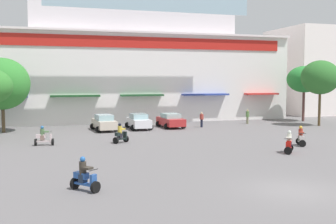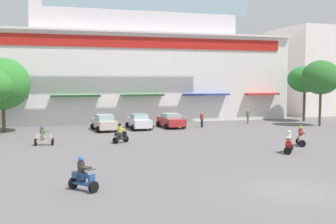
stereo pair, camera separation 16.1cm
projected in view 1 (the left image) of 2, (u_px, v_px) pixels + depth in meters
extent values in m
plane|color=slate|center=(193.00, 146.00, 30.80)|extent=(128.00, 128.00, 0.00)
cube|color=white|center=(131.00, 79.00, 52.20)|extent=(37.84, 11.66, 10.19)
cube|color=white|center=(130.00, 4.00, 52.01)|extent=(24.32, 10.50, 8.69)
cube|color=red|center=(141.00, 42.00, 46.25)|extent=(34.81, 0.12, 1.25)
cube|color=silver|center=(141.00, 32.00, 46.12)|extent=(37.84, 0.70, 0.24)
cube|color=#30723A|center=(75.00, 96.00, 44.12)|extent=(5.24, 1.10, 0.20)
cube|color=#337340|center=(142.00, 95.00, 46.23)|extent=(4.86, 1.10, 0.20)
cube|color=#2C4094|center=(206.00, 94.00, 48.44)|extent=(5.66, 1.10, 0.20)
cube|color=red|center=(262.00, 94.00, 50.57)|extent=(4.26, 1.10, 0.20)
cube|color=#99B7C6|center=(152.00, 2.00, 41.53)|extent=(21.40, 0.08, 1.74)
cube|color=white|center=(317.00, 72.00, 60.74)|extent=(12.13, 10.81, 12.33)
cylinder|color=brown|center=(3.00, 118.00, 38.47)|extent=(0.31, 0.31, 2.82)
ellipsoid|color=#338231|center=(2.00, 84.00, 38.22)|extent=(5.06, 5.16, 4.84)
cylinder|color=brown|center=(303.00, 106.00, 49.03)|extent=(0.31, 0.31, 3.62)
ellipsoid|color=#2A8335|center=(304.00, 79.00, 48.78)|extent=(4.00, 4.23, 3.16)
cylinder|color=brown|center=(319.00, 108.00, 44.06)|extent=(0.27, 0.27, 3.76)
ellipsoid|color=#2E6C2B|center=(320.00, 77.00, 43.80)|extent=(4.18, 3.72, 3.63)
cube|color=beige|center=(104.00, 124.00, 40.05)|extent=(2.04, 4.44, 0.78)
cube|color=#90B4BD|center=(104.00, 117.00, 40.00)|extent=(1.63, 2.27, 0.52)
cylinder|color=black|center=(93.00, 126.00, 41.02)|extent=(0.61, 0.21, 0.60)
cylinder|color=black|center=(110.00, 126.00, 41.63)|extent=(0.61, 0.21, 0.60)
cylinder|color=black|center=(98.00, 129.00, 38.53)|extent=(0.61, 0.21, 0.60)
cylinder|color=black|center=(116.00, 129.00, 39.14)|extent=(0.61, 0.21, 0.60)
cube|color=white|center=(139.00, 122.00, 41.34)|extent=(1.77, 4.24, 0.79)
cube|color=#95B8BE|center=(139.00, 116.00, 41.29)|extent=(1.51, 2.13, 0.49)
cylinder|color=black|center=(128.00, 125.00, 42.36)|extent=(0.60, 0.17, 0.60)
cylinder|color=black|center=(144.00, 124.00, 42.87)|extent=(0.60, 0.17, 0.60)
cylinder|color=black|center=(133.00, 128.00, 39.86)|extent=(0.60, 0.17, 0.60)
cylinder|color=black|center=(150.00, 127.00, 40.37)|extent=(0.60, 0.17, 0.60)
cube|color=#B22829|center=(171.00, 121.00, 42.53)|extent=(2.08, 4.19, 0.74)
cube|color=#95C1BD|center=(171.00, 116.00, 42.48)|extent=(1.69, 2.14, 0.47)
cylinder|color=black|center=(158.00, 124.00, 43.42)|extent=(0.61, 0.20, 0.60)
cylinder|color=black|center=(174.00, 123.00, 44.06)|extent=(0.61, 0.20, 0.60)
cylinder|color=black|center=(167.00, 126.00, 41.06)|extent=(0.61, 0.20, 0.60)
cylinder|color=black|center=(183.00, 126.00, 41.69)|extent=(0.61, 0.20, 0.60)
cylinder|color=black|center=(96.00, 187.00, 18.02)|extent=(0.49, 0.44, 0.52)
cylinder|color=black|center=(75.00, 183.00, 18.71)|extent=(0.49, 0.44, 0.52)
cube|color=#254F9B|center=(85.00, 184.00, 18.36)|extent=(0.93, 1.04, 0.10)
cube|color=#254F9B|center=(81.00, 175.00, 18.46)|extent=(0.69, 0.74, 0.28)
cube|color=#254F9B|center=(93.00, 182.00, 18.07)|extent=(0.33, 0.31, 0.67)
cylinder|color=black|center=(94.00, 170.00, 18.01)|extent=(0.42, 0.36, 0.04)
cube|color=#222F45|center=(83.00, 178.00, 18.41)|extent=(0.43, 0.42, 0.36)
cylinder|color=#3A332B|center=(83.00, 168.00, 18.37)|extent=(0.45, 0.45, 0.58)
sphere|color=#255FAC|center=(83.00, 159.00, 18.34)|extent=(0.25, 0.25, 0.25)
cube|color=#3A332B|center=(87.00, 168.00, 18.22)|extent=(0.54, 0.56, 0.10)
cylinder|color=black|center=(53.00, 142.00, 31.14)|extent=(0.21, 0.53, 0.52)
cylinder|color=black|center=(36.00, 142.00, 30.94)|extent=(0.21, 0.53, 0.52)
cube|color=beige|center=(44.00, 141.00, 31.03)|extent=(1.13, 0.42, 0.10)
cube|color=beige|center=(41.00, 136.00, 30.97)|extent=(0.73, 0.39, 0.28)
cube|color=beige|center=(51.00, 139.00, 31.10)|extent=(0.18, 0.34, 0.70)
cylinder|color=black|center=(51.00, 131.00, 31.06)|extent=(0.10, 0.52, 0.04)
cube|color=#816459|center=(42.00, 138.00, 30.99)|extent=(0.32, 0.35, 0.36)
cylinder|color=#507247|center=(42.00, 132.00, 30.96)|extent=(0.36, 0.36, 0.49)
sphere|color=#2B64A0|center=(42.00, 127.00, 30.93)|extent=(0.25, 0.25, 0.25)
cube|color=#507247|center=(46.00, 132.00, 31.00)|extent=(0.48, 0.39, 0.10)
cylinder|color=black|center=(302.00, 144.00, 30.31)|extent=(0.53, 0.34, 0.52)
cylinder|color=black|center=(299.00, 141.00, 31.45)|extent=(0.53, 0.34, 0.52)
cube|color=silver|center=(301.00, 142.00, 30.88)|extent=(0.66, 1.04, 0.10)
cube|color=silver|center=(300.00, 137.00, 31.05)|extent=(0.53, 0.71, 0.28)
cube|color=silver|center=(302.00, 141.00, 30.41)|extent=(0.35, 0.26, 0.64)
cylinder|color=black|center=(302.00, 134.00, 30.34)|extent=(0.49, 0.24, 0.04)
cube|color=#4E5244|center=(301.00, 139.00, 30.97)|extent=(0.40, 0.38, 0.36)
cylinder|color=#9D3628|center=(301.00, 132.00, 30.94)|extent=(0.42, 0.42, 0.57)
sphere|color=gold|center=(301.00, 127.00, 30.91)|extent=(0.25, 0.25, 0.25)
cube|color=#9D3628|center=(301.00, 133.00, 30.68)|extent=(0.49, 0.54, 0.10)
cylinder|color=black|center=(288.00, 151.00, 27.22)|extent=(0.50, 0.43, 0.52)
cylinder|color=black|center=(290.00, 148.00, 28.46)|extent=(0.50, 0.43, 0.52)
cube|color=red|center=(289.00, 148.00, 27.84)|extent=(0.93, 1.09, 0.10)
cube|color=red|center=(289.00, 142.00, 28.03)|extent=(0.69, 0.77, 0.28)
cube|color=red|center=(288.00, 147.00, 27.33)|extent=(0.34, 0.31, 0.69)
cylinder|color=black|center=(288.00, 139.00, 27.26)|extent=(0.43, 0.35, 0.04)
cube|color=black|center=(289.00, 144.00, 27.94)|extent=(0.42, 0.42, 0.36)
cylinder|color=beige|center=(289.00, 138.00, 27.90)|extent=(0.45, 0.45, 0.54)
sphere|color=silver|center=(289.00, 132.00, 27.87)|extent=(0.25, 0.25, 0.25)
cube|color=beige|center=(289.00, 138.00, 27.63)|extent=(0.54, 0.56, 0.10)
cylinder|color=black|center=(126.00, 139.00, 32.72)|extent=(0.42, 0.50, 0.52)
cylinder|color=black|center=(116.00, 141.00, 31.78)|extent=(0.42, 0.50, 0.52)
cube|color=black|center=(121.00, 139.00, 32.25)|extent=(0.99, 0.84, 0.10)
cube|color=black|center=(119.00, 134.00, 32.05)|extent=(0.70, 0.63, 0.28)
cube|color=black|center=(125.00, 136.00, 32.60)|extent=(0.30, 0.34, 0.70)
cylinder|color=black|center=(125.00, 129.00, 32.58)|extent=(0.34, 0.44, 0.04)
cube|color=black|center=(120.00, 136.00, 32.13)|extent=(0.42, 0.42, 0.36)
cylinder|color=gold|center=(120.00, 130.00, 32.09)|extent=(0.45, 0.45, 0.57)
sphere|color=black|center=(120.00, 125.00, 32.06)|extent=(0.25, 0.25, 0.25)
cube|color=gold|center=(122.00, 129.00, 32.30)|extent=(0.56, 0.53, 0.10)
cylinder|color=#1A1E30|center=(202.00, 123.00, 42.85)|extent=(0.28, 0.28, 0.83)
cylinder|color=#A23B33|center=(202.00, 117.00, 42.80)|extent=(0.46, 0.46, 0.53)
sphere|color=tan|center=(202.00, 113.00, 42.77)|extent=(0.21, 0.21, 0.21)
cylinder|color=#757354|center=(247.00, 120.00, 46.21)|extent=(0.32, 0.32, 0.78)
cylinder|color=#557A41|center=(248.00, 114.00, 46.16)|extent=(0.51, 0.51, 0.62)
sphere|color=tan|center=(248.00, 110.00, 46.13)|extent=(0.22, 0.22, 0.22)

